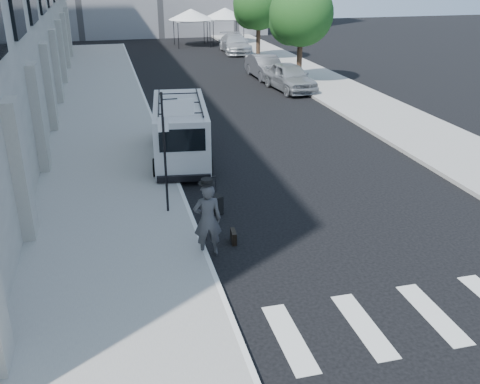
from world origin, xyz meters
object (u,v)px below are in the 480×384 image
suitcase (216,204)px  briefcase (233,237)px  parked_car_b (265,67)px  parked_car_a (290,77)px  parked_car_c (235,44)px  businessman (208,220)px  cargo_van (180,130)px

suitcase → briefcase: bearing=-108.9°
parked_car_b → parked_car_a: bearing=-86.9°
parked_car_c → briefcase: bearing=-100.7°
parked_car_a → parked_car_b: bearing=89.1°
businessman → suitcase: bearing=-102.5°
suitcase → parked_car_a: parked_car_a is taller
businessman → parked_car_b: (8.02, 21.55, -0.24)m
parked_car_b → parked_car_c: 10.88m
parked_car_b → businessman: bearing=-111.8°
businessman → briefcase: bearing=-145.3°
suitcase → parked_car_b: 20.55m
businessman → briefcase: (0.76, 0.45, -0.80)m
businessman → parked_car_c: 33.55m
suitcase → businessman: bearing=-127.3°
parked_car_c → cargo_van: bearing=-105.1°
parked_car_c → parked_car_b: bearing=-90.3°
suitcase → cargo_van: 5.09m
businessman → parked_car_b: size_ratio=0.44×
briefcase → parked_car_b: (7.26, 21.10, 0.56)m
briefcase → cargo_van: size_ratio=0.07×
briefcase → cargo_van: (-0.34, 6.91, 0.96)m
businessman → cargo_van: (0.42, 7.36, 0.15)m
parked_car_a → briefcase: bearing=-119.0°
briefcase → suitcase: bearing=96.7°
briefcase → businessman: bearing=-144.6°
cargo_van → parked_car_c: size_ratio=1.14×
parked_car_c → parked_car_a: bearing=-88.2°
businessman → parked_car_a: (8.32, 17.68, -0.18)m
suitcase → parked_car_a: 17.13m
parked_car_b → parked_car_c: (0.68, 10.86, 0.02)m
businessman → briefcase: size_ratio=4.41×
suitcase → parked_car_b: bearing=48.7°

